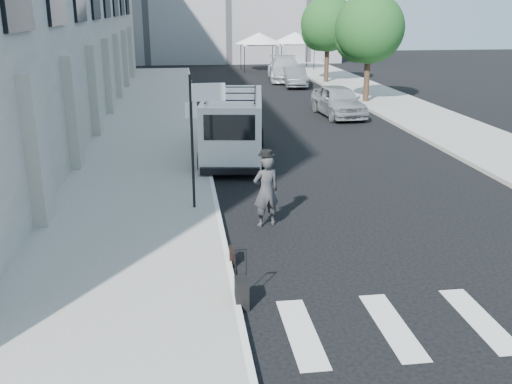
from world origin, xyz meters
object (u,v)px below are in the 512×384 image
object	(u,v)px
briefcase	(232,256)
parked_car_c	(285,69)
parked_car_a	(338,101)
businessman	(266,191)
parked_car_b	(295,77)
suitcase	(242,293)
cargo_van	(234,125)

from	to	relation	value
briefcase	parked_car_c	distance (m)	31.97
briefcase	parked_car_a	distance (m)	17.94
parked_car_c	parked_car_a	bearing A→B (deg)	-84.42
businessman	parked_car_b	distance (m)	26.38
parked_car_b	suitcase	bearing A→B (deg)	-98.24
parked_car_b	parked_car_c	world-z (taller)	parked_car_c
businessman	suitcase	distance (m)	4.18
businessman	parked_car_c	size ratio (longest dim) A/B	0.31
parked_car_a	briefcase	bearing A→B (deg)	-116.40
briefcase	parked_car_a	xyz separation A→B (m)	(6.90, 16.55, 0.60)
cargo_van	parked_car_a	distance (m)	9.61
businessman	briefcase	distance (m)	2.47
suitcase	cargo_van	size ratio (longest dim) A/B	0.17
businessman	parked_car_c	distance (m)	29.68
briefcase	parked_car_a	world-z (taller)	parked_car_a
briefcase	cargo_van	bearing A→B (deg)	88.41
briefcase	parked_car_c	xyz separation A→B (m)	(6.90, 31.21, 0.68)
briefcase	parked_car_a	size ratio (longest dim) A/B	0.10
briefcase	parked_car_c	world-z (taller)	parked_car_c
parked_car_b	cargo_van	bearing A→B (deg)	-102.88
cargo_van	parked_car_b	xyz separation A→B (m)	(6.03, 18.78, -0.52)
businessman	parked_car_b	bearing A→B (deg)	-116.48
businessman	parked_car_a	world-z (taller)	businessman
suitcase	parked_car_c	xyz separation A→B (m)	(6.90, 33.09, 0.57)
briefcase	suitcase	bearing A→B (deg)	-85.80
suitcase	businessman	bearing A→B (deg)	76.15
businessman	parked_car_c	bearing A→B (deg)	-114.92
parked_car_a	parked_car_b	distance (m)	11.27
cargo_van	parked_car_a	bearing A→B (deg)	59.42
cargo_van	parked_car_a	size ratio (longest dim) A/B	1.38
briefcase	parked_car_b	world-z (taller)	parked_car_b
cargo_van	businessman	bearing A→B (deg)	-80.95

